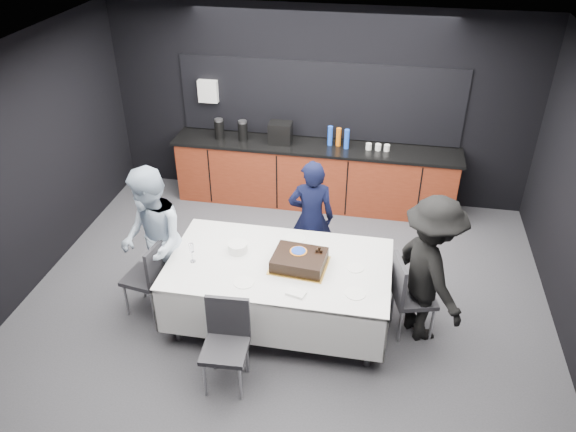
# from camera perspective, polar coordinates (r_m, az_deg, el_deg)

# --- Properties ---
(ground) EXTENTS (6.00, 6.00, 0.00)m
(ground) POSITION_cam_1_polar(r_m,az_deg,el_deg) (6.67, -0.16, -8.12)
(ground) COLOR #424247
(ground) RESTS_ON ground
(room_shell) EXTENTS (6.04, 5.04, 2.82)m
(room_shell) POSITION_cam_1_polar(r_m,az_deg,el_deg) (5.65, -0.19, 6.43)
(room_shell) COLOR white
(room_shell) RESTS_ON ground
(kitchenette) EXTENTS (4.10, 0.64, 2.05)m
(kitchenette) POSITION_cam_1_polar(r_m,az_deg,el_deg) (8.20, 2.61, 4.73)
(kitchenette) COLOR maroon
(kitchenette) RESTS_ON ground
(party_table) EXTENTS (2.32, 1.32, 0.78)m
(party_table) POSITION_cam_1_polar(r_m,az_deg,el_deg) (5.96, -0.89, -5.85)
(party_table) COLOR #99999E
(party_table) RESTS_ON ground
(cake_assembly) EXTENTS (0.61, 0.51, 0.18)m
(cake_assembly) POSITION_cam_1_polar(r_m,az_deg,el_deg) (5.79, 1.16, -4.52)
(cake_assembly) COLOR gold
(cake_assembly) RESTS_ON party_table
(plate_stack) EXTENTS (0.21, 0.21, 0.10)m
(plate_stack) POSITION_cam_1_polar(r_m,az_deg,el_deg) (6.04, -5.13, -3.19)
(plate_stack) COLOR white
(plate_stack) RESTS_ON party_table
(loose_plate_near) EXTENTS (0.21, 0.21, 0.01)m
(loose_plate_near) POSITION_cam_1_polar(r_m,az_deg,el_deg) (5.63, -4.51, -6.74)
(loose_plate_near) COLOR white
(loose_plate_near) RESTS_ON party_table
(loose_plate_right_a) EXTENTS (0.18, 0.18, 0.01)m
(loose_plate_right_a) POSITION_cam_1_polar(r_m,az_deg,el_deg) (5.84, 6.85, -5.25)
(loose_plate_right_a) COLOR white
(loose_plate_right_a) RESTS_ON party_table
(loose_plate_right_b) EXTENTS (0.21, 0.21, 0.01)m
(loose_plate_right_b) POSITION_cam_1_polar(r_m,az_deg,el_deg) (5.52, 6.86, -7.81)
(loose_plate_right_b) COLOR white
(loose_plate_right_b) RESTS_ON party_table
(loose_plate_far) EXTENTS (0.22, 0.22, 0.01)m
(loose_plate_far) POSITION_cam_1_polar(r_m,az_deg,el_deg) (6.24, 0.76, -2.27)
(loose_plate_far) COLOR white
(loose_plate_far) RESTS_ON party_table
(fork_pile) EXTENTS (0.20, 0.15, 0.03)m
(fork_pile) POSITION_cam_1_polar(r_m,az_deg,el_deg) (5.47, 0.83, -7.85)
(fork_pile) COLOR white
(fork_pile) RESTS_ON party_table
(champagne_flute) EXTENTS (0.06, 0.06, 0.22)m
(champagne_flute) POSITION_cam_1_polar(r_m,az_deg,el_deg) (5.89, -9.79, -3.32)
(champagne_flute) COLOR white
(champagne_flute) RESTS_ON party_table
(chair_left) EXTENTS (0.48, 0.48, 0.92)m
(chair_left) POSITION_cam_1_polar(r_m,az_deg,el_deg) (6.32, -13.80, -5.62)
(chair_left) COLOR #28282D
(chair_left) RESTS_ON ground
(chair_right) EXTENTS (0.52, 0.52, 0.92)m
(chair_right) POSITION_cam_1_polar(r_m,az_deg,el_deg) (6.03, 12.06, -7.48)
(chair_right) COLOR #28282D
(chair_right) RESTS_ON ground
(chair_near) EXTENTS (0.44, 0.44, 0.92)m
(chair_near) POSITION_cam_1_polar(r_m,az_deg,el_deg) (5.43, -6.28, -12.13)
(chair_near) COLOR #28282D
(chair_near) RESTS_ON ground
(person_center) EXTENTS (0.60, 0.45, 1.51)m
(person_center) POSITION_cam_1_polar(r_m,az_deg,el_deg) (6.64, 2.37, -0.25)
(person_center) COLOR black
(person_center) RESTS_ON ground
(person_left) EXTENTS (0.99, 1.05, 1.72)m
(person_left) POSITION_cam_1_polar(r_m,az_deg,el_deg) (6.22, -13.60, -2.57)
(person_left) COLOR #A0B3C9
(person_left) RESTS_ON ground
(person_right) EXTENTS (1.06, 1.23, 1.65)m
(person_right) POSITION_cam_1_polar(r_m,az_deg,el_deg) (5.87, 14.21, -5.37)
(person_right) COLOR black
(person_right) RESTS_ON ground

